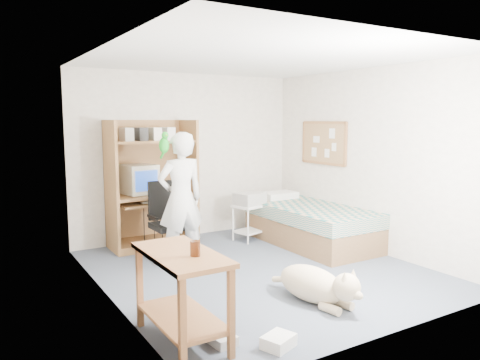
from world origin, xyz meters
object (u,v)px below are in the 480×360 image
(office_chair, at_px, (168,231))
(person, at_px, (181,199))
(side_desk, at_px, (182,283))
(dog, at_px, (316,284))
(bed, at_px, (310,224))
(printer_cart, at_px, (250,216))
(computer_hutch, at_px, (151,189))

(office_chair, bearing_deg, person, -81.74)
(side_desk, height_order, office_chair, office_chair)
(person, relative_size, dog, 1.44)
(bed, xyz_separation_m, dog, (-1.38, -1.76, -0.10))
(bed, distance_m, dog, 2.24)
(side_desk, relative_size, office_chair, 1.00)
(person, xyz_separation_m, printer_cart, (1.36, 0.54, -0.47))
(bed, bearing_deg, dog, -128.14)
(side_desk, xyz_separation_m, printer_cart, (2.21, 2.46, -0.13))
(person, height_order, printer_cart, person)
(office_chair, bearing_deg, dog, -74.25)
(side_desk, distance_m, printer_cart, 3.31)
(printer_cart, bearing_deg, office_chair, 174.81)
(side_desk, height_order, person, person)
(computer_hutch, xyz_separation_m, dog, (0.62, -2.88, -0.63))
(side_desk, height_order, dog, side_desk)
(side_desk, distance_m, office_chair, 2.37)
(dog, bearing_deg, computer_hutch, 93.33)
(bed, relative_size, person, 1.22)
(computer_hutch, distance_m, side_desk, 3.08)
(computer_hutch, height_order, office_chair, computer_hutch)
(person, xyz_separation_m, dog, (0.61, -1.86, -0.64))
(side_desk, xyz_separation_m, dog, (1.47, 0.06, -0.31))
(bed, distance_m, side_desk, 3.39)
(computer_hutch, xyz_separation_m, printer_cart, (1.36, -0.48, -0.46))
(side_desk, bearing_deg, printer_cart, 48.02)
(computer_hutch, height_order, side_desk, computer_hutch)
(computer_hutch, relative_size, office_chair, 1.81)
(side_desk, relative_size, dog, 0.87)
(person, bearing_deg, computer_hutch, -90.94)
(printer_cart, bearing_deg, bed, -59.68)
(office_chair, xyz_separation_m, printer_cart, (1.41, 0.23, 0.00))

